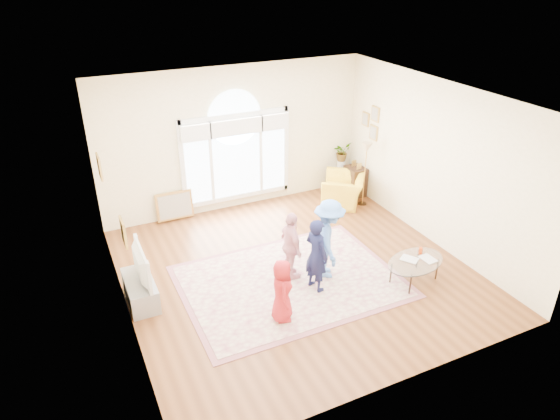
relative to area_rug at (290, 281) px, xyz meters
name	(u,v)px	position (x,y,z in m)	size (l,w,h in m)	color
ground	(296,271)	(0.25, 0.27, -0.01)	(6.00, 6.00, 0.00)	#5B3016
room_shell	(238,143)	(0.26, 3.10, 1.56)	(6.00, 6.00, 6.00)	#FFF1C6
area_rug	(290,281)	(0.00, 0.00, 0.00)	(3.60, 2.60, 0.02)	beige
rug_border	(290,281)	(0.00, 0.00, 0.00)	(3.80, 2.80, 0.01)	#96565E
tv_console	(140,291)	(-2.50, 0.57, 0.20)	(0.45, 1.00, 0.42)	#919399
television	(137,265)	(-2.49, 0.57, 0.71)	(0.17, 1.03, 0.59)	black
coffee_table	(415,262)	(1.99, -0.91, 0.39)	(1.31, 1.00, 0.54)	silver
armchair	(343,190)	(2.52, 2.33, 0.33)	(1.04, 0.91, 0.68)	gold
side_cabinet	(355,181)	(3.03, 2.62, 0.34)	(0.40, 0.50, 0.70)	black
floor_lamp	(366,152)	(2.90, 2.08, 1.27)	(0.26, 0.26, 1.51)	black
plant_pedestal	(341,174)	(2.95, 3.15, 0.34)	(0.20, 0.20, 0.70)	white
potted_plant	(342,152)	(2.95, 3.15, 0.92)	(0.42, 0.36, 0.46)	#33722D
leaning_picture	(176,220)	(-1.24, 3.17, -0.01)	(0.80, 0.05, 0.62)	tan
child_red	(282,291)	(-0.57, -0.85, 0.54)	(0.52, 0.34, 1.06)	#B11E25
child_navy	(316,255)	(0.31, -0.36, 0.68)	(0.49, 0.32, 1.34)	#13173C
child_pink	(291,246)	(0.08, 0.12, 0.65)	(0.75, 0.31, 1.27)	pink
child_blue	(329,239)	(0.70, -0.09, 0.75)	(0.95, 0.55, 1.47)	#5386DE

